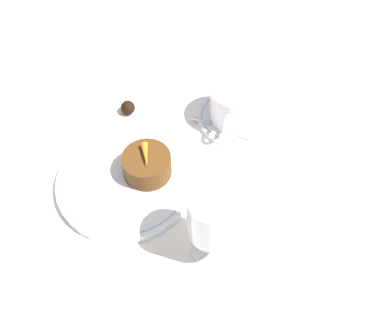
{
  "coord_description": "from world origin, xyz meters",
  "views": [
    {
      "loc": [
        0.33,
        0.21,
        0.6
      ],
      "look_at": [
        -0.06,
        0.05,
        0.04
      ],
      "focal_mm": 42.0,
      "sensor_mm": 36.0,
      "label": 1
    }
  ],
  "objects_px": {
    "fork": "(89,282)",
    "dessert_cake": "(147,165)",
    "dinner_plate": "(126,181)",
    "wine_glass": "(214,218)",
    "coffee_cup": "(237,102)"
  },
  "relations": [
    {
      "from": "dinner_plate",
      "to": "wine_glass",
      "type": "bearing_deg",
      "value": 71.61
    },
    {
      "from": "coffee_cup",
      "to": "fork",
      "type": "xyz_separation_m",
      "value": [
        0.37,
        -0.09,
        -0.04
      ]
    },
    {
      "from": "coffee_cup",
      "to": "fork",
      "type": "relative_size",
      "value": 0.67
    },
    {
      "from": "wine_glass",
      "to": "fork",
      "type": "height_order",
      "value": "wine_glass"
    },
    {
      "from": "coffee_cup",
      "to": "dessert_cake",
      "type": "relative_size",
      "value": 1.54
    },
    {
      "from": "dinner_plate",
      "to": "wine_glass",
      "type": "xyz_separation_m",
      "value": [
        0.06,
        0.17,
        0.08
      ]
    },
    {
      "from": "coffee_cup",
      "to": "dessert_cake",
      "type": "height_order",
      "value": "coffee_cup"
    },
    {
      "from": "dinner_plate",
      "to": "coffee_cup",
      "type": "xyz_separation_m",
      "value": [
        -0.2,
        0.12,
        0.04
      ]
    },
    {
      "from": "wine_glass",
      "to": "fork",
      "type": "bearing_deg",
      "value": -50.79
    },
    {
      "from": "dinner_plate",
      "to": "coffee_cup",
      "type": "height_order",
      "value": "coffee_cup"
    },
    {
      "from": "dinner_plate",
      "to": "dessert_cake",
      "type": "xyz_separation_m",
      "value": [
        -0.03,
        0.03,
        0.02
      ]
    },
    {
      "from": "wine_glass",
      "to": "fork",
      "type": "distance_m",
      "value": 0.2
    },
    {
      "from": "dinner_plate",
      "to": "wine_glass",
      "type": "height_order",
      "value": "wine_glass"
    },
    {
      "from": "dinner_plate",
      "to": "wine_glass",
      "type": "relative_size",
      "value": 1.68
    },
    {
      "from": "fork",
      "to": "dessert_cake",
      "type": "distance_m",
      "value": 0.2
    }
  ]
}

